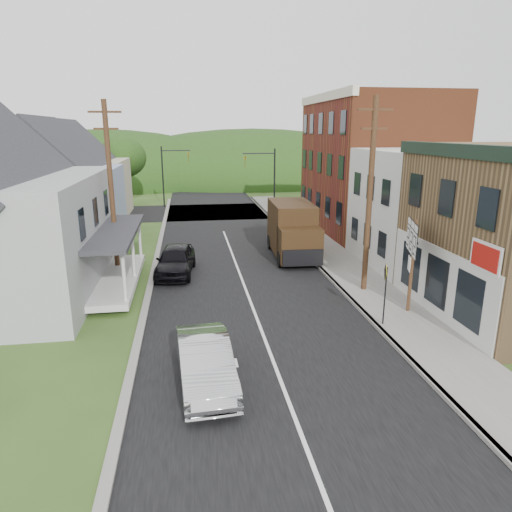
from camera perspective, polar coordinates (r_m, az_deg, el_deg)
name	(u,v)px	position (r m, az deg, el deg)	size (l,w,h in m)	color
ground	(261,329)	(18.13, 0.58, -9.09)	(120.00, 120.00, 0.00)	#2D4719
road	(234,260)	(27.46, -2.73, -0.48)	(9.00, 90.00, 0.02)	black
cross_road	(216,212)	(44.01, -5.03, 5.54)	(60.00, 9.00, 0.02)	black
sidewalk_right	(339,264)	(26.80, 10.37, -0.96)	(2.80, 55.00, 0.15)	slate
curb_right	(317,265)	(26.40, 7.60, -1.09)	(0.20, 55.00, 0.15)	slate
curb_left	(153,272)	(25.48, -12.72, -1.98)	(0.30, 55.00, 0.12)	slate
storefront_white	(437,208)	(27.89, 21.64, 5.54)	(8.00, 7.00, 6.50)	silver
storefront_red	(373,165)	(36.17, 14.39, 10.97)	(8.00, 12.00, 10.00)	brown
house_blue	(65,188)	(34.53, -22.75, 7.89)	(7.14, 8.16, 7.28)	#8C9DBF
house_cream	(85,175)	(43.37, -20.61, 9.41)	(7.14, 8.16, 7.28)	#BEB593
utility_pole_right	(370,195)	(21.62, 14.03, 7.36)	(1.60, 0.26, 9.00)	#472D19
utility_pole_left	(111,188)	(24.75, -17.66, 8.07)	(1.60, 0.26, 9.00)	#472D19
traffic_signal_right	(267,175)	(40.56, 1.35, 10.11)	(2.87, 0.20, 6.00)	black
traffic_signal_left	(170,169)	(46.96, -10.75, 10.58)	(2.87, 0.20, 6.00)	black
tree_left_d	(122,157)	(48.77, -16.40, 11.74)	(4.80, 4.80, 6.94)	#382616
forested_ridge	(204,181)	(71.73, -6.50, 9.33)	(90.00, 30.00, 16.00)	black
silver_sedan	(205,363)	(14.27, -6.36, -13.11)	(1.55, 4.44, 1.46)	#BCBCC1
dark_sedan	(176,260)	(24.82, -10.03, -0.54)	(1.87, 4.65, 1.58)	black
delivery_van	(293,230)	(27.77, 4.63, 3.21)	(2.64, 5.97, 3.29)	black
route_sign_cluster	(412,253)	(19.73, 18.88, 0.40)	(0.76, 2.16, 3.92)	#472D19
warning_sign	(385,286)	(18.31, 15.85, -3.59)	(0.22, 0.66, 2.49)	black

